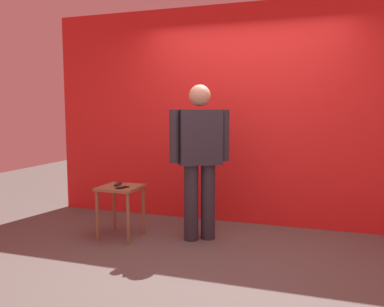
{
  "coord_description": "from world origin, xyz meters",
  "views": [
    {
      "loc": [
        0.9,
        -3.41,
        1.42
      ],
      "look_at": [
        -0.41,
        0.55,
        0.96
      ],
      "focal_mm": 36.53,
      "sensor_mm": 36.0,
      "label": 1
    }
  ],
  "objects_px": {
    "standing_person": "(200,154)",
    "cell_phone": "(122,188)",
    "side_table": "(121,196)",
    "tv_remote": "(118,184)"
  },
  "relations": [
    {
      "from": "standing_person",
      "to": "cell_phone",
      "type": "bearing_deg",
      "value": -159.49
    },
    {
      "from": "standing_person",
      "to": "side_table",
      "type": "xyz_separation_m",
      "value": [
        -0.86,
        -0.21,
        -0.48
      ]
    },
    {
      "from": "standing_person",
      "to": "tv_remote",
      "type": "relative_size",
      "value": 9.96
    },
    {
      "from": "standing_person",
      "to": "cell_phone",
      "type": "distance_m",
      "value": 0.92
    },
    {
      "from": "side_table",
      "to": "tv_remote",
      "type": "relative_size",
      "value": 3.42
    },
    {
      "from": "cell_phone",
      "to": "standing_person",
      "type": "bearing_deg",
      "value": 39.93
    },
    {
      "from": "standing_person",
      "to": "side_table",
      "type": "distance_m",
      "value": 1.01
    },
    {
      "from": "standing_person",
      "to": "side_table",
      "type": "bearing_deg",
      "value": -166.33
    },
    {
      "from": "tv_remote",
      "to": "standing_person",
      "type": "bearing_deg",
      "value": -2.21
    },
    {
      "from": "cell_phone",
      "to": "tv_remote",
      "type": "bearing_deg",
      "value": 153.49
    }
  ]
}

